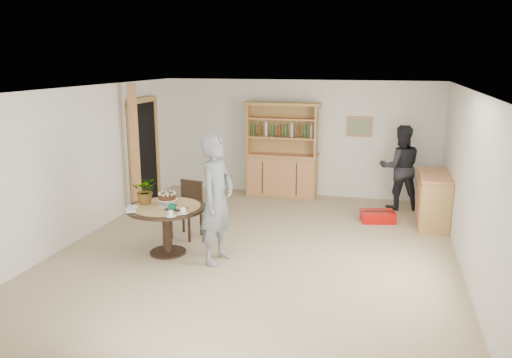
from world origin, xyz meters
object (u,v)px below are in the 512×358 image
object	(u,v)px
dining_chair	(188,205)
teen_boy	(217,200)
dining_table	(167,216)
hutch	(282,165)
sideboard	(433,199)
red_suitcase	(378,216)
adult_person	(400,167)

from	to	relation	value
dining_chair	teen_boy	xyz separation A→B (m)	(0.83, -0.93, 0.41)
dining_table	teen_boy	bearing A→B (deg)	-6.71
hutch	teen_boy	world-z (taller)	hutch
hutch	dining_table	distance (m)	3.87
sideboard	teen_boy	distance (m)	4.15
hutch	red_suitcase	xyz separation A→B (m)	(2.09, -1.32, -0.59)
red_suitcase	dining_chair	bearing A→B (deg)	-166.03
sideboard	adult_person	distance (m)	1.13
adult_person	red_suitcase	world-z (taller)	adult_person
adult_person	dining_table	bearing A→B (deg)	32.59
hutch	sideboard	xyz separation A→B (m)	(3.04, -1.24, -0.22)
dining_chair	red_suitcase	size ratio (longest dim) A/B	1.40
dining_table	red_suitcase	distance (m)	3.96
sideboard	dining_table	size ratio (longest dim) A/B	1.05
red_suitcase	teen_boy	bearing A→B (deg)	-145.10
sideboard	red_suitcase	size ratio (longest dim) A/B	1.87
teen_boy	red_suitcase	distance (m)	3.48
sideboard	red_suitcase	xyz separation A→B (m)	(-0.95, -0.08, -0.37)
teen_boy	adult_person	bearing A→B (deg)	-27.63
hutch	teen_boy	distance (m)	3.84
sideboard	adult_person	size ratio (longest dim) A/B	0.75
dining_table	red_suitcase	xyz separation A→B (m)	(3.11, 2.41, -0.50)
dining_chair	teen_boy	size ratio (longest dim) A/B	0.50
teen_boy	red_suitcase	bearing A→B (deg)	-32.63
hutch	dining_table	bearing A→B (deg)	-105.23
hutch	adult_person	bearing A→B (deg)	-7.92
dining_table	adult_person	bearing A→B (deg)	44.30
teen_boy	adult_person	xyz separation A→B (m)	(2.62, 3.49, -0.11)
hutch	red_suitcase	distance (m)	2.54
dining_chair	red_suitcase	world-z (taller)	dining_chair
dining_table	adult_person	xyz separation A→B (m)	(3.47, 3.39, 0.24)
dining_table	teen_boy	xyz separation A→B (m)	(0.85, -0.10, 0.34)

